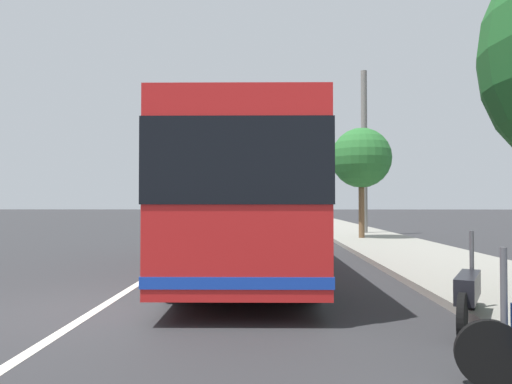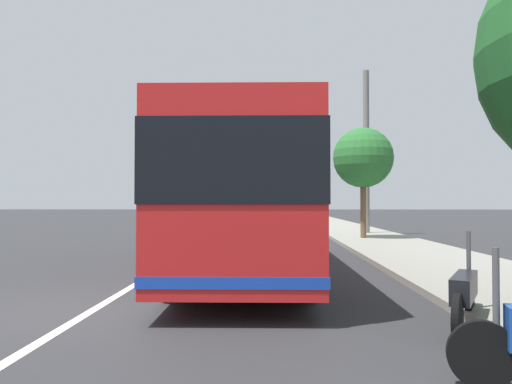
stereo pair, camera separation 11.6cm
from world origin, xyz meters
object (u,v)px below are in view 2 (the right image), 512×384
coach_bus (248,195)px  car_behind_bus (225,213)px  car_side_street (273,213)px  motorcycle_angled (464,294)px  utility_pole (366,153)px  car_ahead_same_lane (264,218)px  roadside_tree_mid_block (363,158)px

coach_bus → car_behind_bus: (34.42, 3.80, -1.17)m
car_side_street → motorcycle_angled: bearing=179.3°
car_behind_bus → utility_pole: utility_pole is taller
car_side_street → utility_pole: bearing=-169.4°
car_ahead_same_lane → utility_pole: (-4.26, -5.22, 3.46)m
roadside_tree_mid_block → motorcycle_angled: bearing=174.4°
coach_bus → car_ahead_same_lane: (17.05, -0.14, -1.14)m
roadside_tree_mid_block → utility_pole: bearing=-13.2°
motorcycle_angled → car_ahead_same_lane: 22.59m
car_ahead_same_lane → car_behind_bus: (17.38, 3.94, -0.03)m
car_ahead_same_lane → utility_pole: utility_pole is taller
car_ahead_same_lane → car_side_street: size_ratio=0.98×
car_side_street → utility_pole: 17.99m
car_behind_bus → car_ahead_same_lane: bearing=17.2°
car_ahead_same_lane → roadside_tree_mid_block: (-7.85, -4.38, 2.85)m
car_ahead_same_lane → car_side_street: bearing=0.2°
motorcycle_angled → roadside_tree_mid_block: roadside_tree_mid_block is taller
coach_bus → car_side_street: (29.82, -0.73, -1.13)m
motorcycle_angled → utility_pole: (18.13, -2.27, 3.71)m
car_behind_bus → roadside_tree_mid_block: bearing=22.7°
coach_bus → roadside_tree_mid_block: size_ratio=2.27×
roadside_tree_mid_block → utility_pole: utility_pole is taller
motorcycle_angled → utility_pole: size_ratio=0.23×
utility_pole → coach_bus: bearing=157.2°
utility_pole → car_behind_bus: bearing=22.9°
motorcycle_angled → roadside_tree_mid_block: (14.55, -1.43, 3.11)m
coach_bus → utility_pole: utility_pole is taller
roadside_tree_mid_block → car_behind_bus: bearing=18.3°
coach_bus → roadside_tree_mid_block: roadside_tree_mid_block is taller
car_behind_bus → utility_pole: bearing=27.4°
motorcycle_angled → utility_pole: 18.64m
motorcycle_angled → car_side_street: 35.25m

